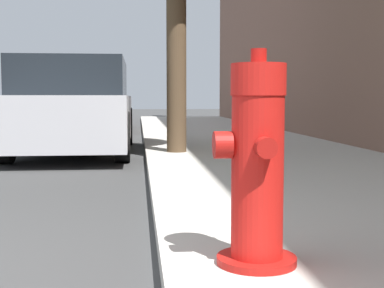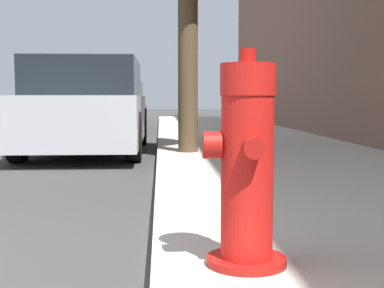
# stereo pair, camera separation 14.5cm
# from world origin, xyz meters

# --- Properties ---
(fire_hydrant) EXTENTS (0.38, 0.37, 0.98)m
(fire_hydrant) POSITION_xyz_m (2.13, 0.26, 0.56)
(fire_hydrant) COLOR #A91511
(fire_hydrant) RESTS_ON sidewalk_slab
(parked_car_near) EXTENTS (1.75, 4.40, 1.46)m
(parked_car_near) POSITION_xyz_m (0.60, 6.49, 0.71)
(parked_car_near) COLOR #B7B7BC
(parked_car_near) RESTS_ON ground_plane
(parked_car_mid) EXTENTS (1.88, 4.15, 1.30)m
(parked_car_mid) POSITION_xyz_m (0.39, 12.58, 0.64)
(parked_car_mid) COLOR silver
(parked_car_mid) RESTS_ON ground_plane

